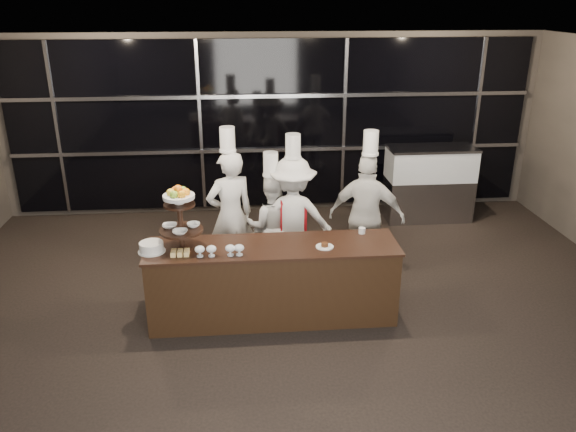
{
  "coord_description": "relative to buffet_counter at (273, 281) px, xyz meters",
  "views": [
    {
      "loc": [
        -0.56,
        -4.33,
        3.54
      ],
      "look_at": [
        -0.03,
        1.7,
        1.15
      ],
      "focal_mm": 35.0,
      "sensor_mm": 36.0,
      "label": 1
    }
  ],
  "objects": [
    {
      "name": "room",
      "position": [
        0.23,
        -1.4,
        1.03
      ],
      "size": [
        10.0,
        10.0,
        10.0
      ],
      "color": "black",
      "rests_on": "ground"
    },
    {
      "name": "window_wall",
      "position": [
        0.23,
        3.54,
        1.04
      ],
      "size": [
        8.6,
        0.1,
        2.8
      ],
      "color": "black",
      "rests_on": "ground"
    },
    {
      "name": "buffet_counter",
      "position": [
        0.0,
        0.0,
        0.0
      ],
      "size": [
        2.84,
        0.74,
        0.92
      ],
      "color": "black",
      "rests_on": "ground"
    },
    {
      "name": "display_stand",
      "position": [
        -1.0,
        -0.0,
        0.87
      ],
      "size": [
        0.48,
        0.48,
        0.74
      ],
      "color": "black",
      "rests_on": "buffet_counter"
    },
    {
      "name": "compotes",
      "position": [
        -0.58,
        -0.22,
        0.54
      ],
      "size": [
        0.53,
        0.11,
        0.12
      ],
      "color": "silver",
      "rests_on": "buffet_counter"
    },
    {
      "name": "layer_cake",
      "position": [
        -1.33,
        -0.05,
        0.51
      ],
      "size": [
        0.3,
        0.3,
        0.11
      ],
      "color": "white",
      "rests_on": "buffet_counter"
    },
    {
      "name": "pastry_squares",
      "position": [
        -1.01,
        -0.17,
        0.48
      ],
      "size": [
        0.2,
        0.13,
        0.05
      ],
      "color": "#FDD57C",
      "rests_on": "buffet_counter"
    },
    {
      "name": "small_plate",
      "position": [
        0.58,
        -0.1,
        0.47
      ],
      "size": [
        0.2,
        0.2,
        0.05
      ],
      "color": "white",
      "rests_on": "buffet_counter"
    },
    {
      "name": "chef_cup",
      "position": [
        1.07,
        0.25,
        0.49
      ],
      "size": [
        0.08,
        0.08,
        0.07
      ],
      "primitive_type": "cylinder",
      "color": "white",
      "rests_on": "buffet_counter"
    },
    {
      "name": "display_case",
      "position": [
        2.78,
        2.9,
        0.22
      ],
      "size": [
        1.42,
        0.62,
        1.24
      ],
      "color": "#A5A5AA",
      "rests_on": "ground"
    },
    {
      "name": "chef_a",
      "position": [
        -0.48,
        1.08,
        0.43
      ],
      "size": [
        0.74,
        0.62,
        2.04
      ],
      "color": "silver",
      "rests_on": "ground"
    },
    {
      "name": "chef_b",
      "position": [
        0.05,
        1.11,
        0.25
      ],
      "size": [
        0.71,
        0.57,
        1.7
      ],
      "color": "white",
      "rests_on": "ground"
    },
    {
      "name": "chef_c",
      "position": [
        0.33,
        1.04,
        0.37
      ],
      "size": [
        1.1,
        0.69,
        1.94
      ],
      "color": "white",
      "rests_on": "ground"
    },
    {
      "name": "chef_d",
      "position": [
        1.29,
        0.96,
        0.39
      ],
      "size": [
        1.07,
        0.72,
        1.99
      ],
      "color": "white",
      "rests_on": "ground"
    }
  ]
}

